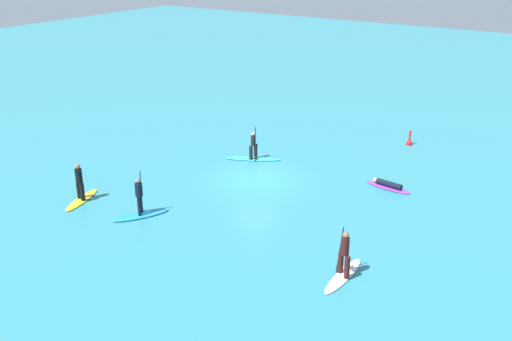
# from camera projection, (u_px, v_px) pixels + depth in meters

# --- Properties ---
(ground_plane) EXTENTS (120.00, 120.00, 0.00)m
(ground_plane) POSITION_uv_depth(u_px,v_px,m) (256.00, 179.00, 30.97)
(ground_plane) COLOR teal
(ground_plane) RESTS_ON ground
(surfer_on_purple_board) EXTENTS (2.55, 0.90, 0.38)m
(surfer_on_purple_board) POSITION_uv_depth(u_px,v_px,m) (388.00, 185.00, 29.83)
(surfer_on_purple_board) COLOR purple
(surfer_on_purple_board) RESTS_ON ground_plane
(surfer_on_blue_board) EXTENTS (1.93, 2.69, 2.20)m
(surfer_on_blue_board) POSITION_uv_depth(u_px,v_px,m) (140.00, 207.00, 26.75)
(surfer_on_blue_board) COLOR #1E8CD1
(surfer_on_blue_board) RESTS_ON ground_plane
(surfer_on_white_board) EXTENTS (0.66, 2.96, 2.03)m
(surfer_on_white_board) POSITION_uv_depth(u_px,v_px,m) (344.00, 264.00, 21.92)
(surfer_on_white_board) COLOR white
(surfer_on_white_board) RESTS_ON ground_plane
(surfer_on_teal_board) EXTENTS (3.18, 2.12, 2.10)m
(surfer_on_teal_board) POSITION_uv_depth(u_px,v_px,m) (253.00, 154.00, 33.58)
(surfer_on_teal_board) COLOR #33C6CC
(surfer_on_teal_board) RESTS_ON ground_plane
(surfer_on_yellow_board) EXTENTS (1.38, 2.76, 1.93)m
(surfer_on_yellow_board) POSITION_uv_depth(u_px,v_px,m) (80.00, 190.00, 28.25)
(surfer_on_yellow_board) COLOR yellow
(surfer_on_yellow_board) RESTS_ON ground_plane
(marker_buoy) EXTENTS (0.38, 0.38, 1.02)m
(marker_buoy) POSITION_uv_depth(u_px,v_px,m) (409.00, 142.00, 36.01)
(marker_buoy) COLOR red
(marker_buoy) RESTS_ON ground_plane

